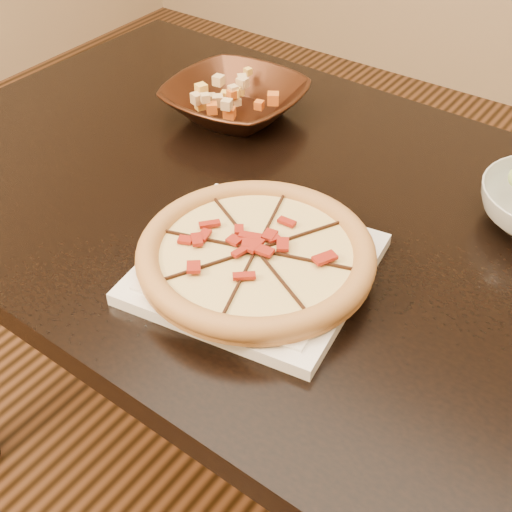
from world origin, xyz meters
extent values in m
cube|color=brown|center=(0.00, 0.00, -0.01)|extent=(4.00, 4.00, 0.02)
cube|color=black|center=(0.04, 0.02, 0.73)|extent=(1.30, 0.86, 0.04)
cylinder|color=black|center=(-0.51, 0.35, 0.35)|extent=(0.07, 0.07, 0.71)
cube|color=white|center=(0.12, -0.14, 0.76)|extent=(0.32, 0.32, 0.02)
cube|color=white|center=(0.12, -0.14, 0.77)|extent=(0.27, 0.27, 0.00)
cylinder|color=#BA8D48|center=(0.12, -0.14, 0.78)|extent=(0.31, 0.31, 0.01)
torus|color=#BA8D48|center=(0.12, -0.14, 0.79)|extent=(0.31, 0.31, 0.03)
cylinder|color=#EEE282|center=(0.12, -0.14, 0.79)|extent=(0.25, 0.25, 0.01)
cube|color=black|center=(0.12, -0.14, 0.79)|extent=(0.10, 0.30, 0.01)
cube|color=black|center=(0.12, -0.14, 0.79)|extent=(0.28, 0.14, 0.01)
cube|color=black|center=(0.12, -0.14, 0.79)|extent=(0.30, 0.10, 0.01)
cube|color=black|center=(0.12, -0.14, 0.79)|extent=(0.14, 0.28, 0.01)
cube|color=#9D1C11|center=(0.14, -0.14, 0.79)|extent=(0.03, 0.02, 0.00)
cube|color=#9D1C11|center=(0.16, -0.11, 0.79)|extent=(0.03, 0.03, 0.00)
cube|color=#9D1C11|center=(0.17, -0.08, 0.79)|extent=(0.02, 0.03, 0.00)
cube|color=#9D1C11|center=(0.13, -0.11, 0.79)|extent=(0.02, 0.03, 0.00)
cube|color=#9D1C11|center=(0.12, -0.08, 0.79)|extent=(0.02, 0.03, 0.00)
cube|color=#9D1C11|center=(0.08, -0.07, 0.79)|extent=(0.02, 0.03, 0.00)
cube|color=#9D1C11|center=(0.09, -0.12, 0.79)|extent=(0.03, 0.03, 0.00)
cube|color=#9D1C11|center=(0.06, -0.12, 0.79)|extent=(0.03, 0.02, 0.00)
cube|color=#9D1C11|center=(0.03, -0.14, 0.79)|extent=(0.02, 0.01, 0.00)
cube|color=#9D1C11|center=(0.08, -0.16, 0.79)|extent=(0.03, 0.02, 0.00)
cube|color=#9D1C11|center=(0.06, -0.19, 0.79)|extent=(0.03, 0.03, 0.00)
cube|color=#9D1C11|center=(0.11, -0.17, 0.79)|extent=(0.02, 0.03, 0.00)
cube|color=#9D1C11|center=(0.11, -0.20, 0.79)|extent=(0.02, 0.03, 0.00)
cube|color=#9D1C11|center=(0.13, -0.23, 0.79)|extent=(0.02, 0.03, 0.00)
cube|color=#9D1C11|center=(0.14, -0.18, 0.79)|extent=(0.02, 0.03, 0.00)
cube|color=#9D1C11|center=(0.17, -0.19, 0.79)|extent=(0.03, 0.03, 0.00)
cube|color=#9D1C11|center=(0.21, -0.18, 0.79)|extent=(0.03, 0.02, 0.00)
cube|color=#9D1C11|center=(0.17, -0.15, 0.79)|extent=(0.02, 0.01, 0.00)
imported|color=#402214|center=(-0.16, 0.19, 0.78)|extent=(0.25, 0.25, 0.06)
cube|color=#E0B77C|center=(-0.16, 0.19, 0.82)|extent=(0.03, 0.03, 0.03)
cube|color=#D1601C|center=(-0.14, 0.19, 0.82)|extent=(0.03, 0.03, 0.03)
cube|color=#FFC44B|center=(-0.13, 0.20, 0.82)|extent=(0.03, 0.03, 0.03)
cube|color=#E0B77C|center=(-0.12, 0.22, 0.82)|extent=(0.03, 0.03, 0.03)
cube|color=#D1601C|center=(-0.15, 0.20, 0.82)|extent=(0.03, 0.03, 0.03)
cube|color=#FFC44B|center=(-0.15, 0.21, 0.82)|extent=(0.03, 0.03, 0.03)
cube|color=#E0B77C|center=(-0.16, 0.23, 0.82)|extent=(0.03, 0.03, 0.03)
cube|color=#D1601C|center=(-0.16, 0.19, 0.82)|extent=(0.03, 0.03, 0.03)
cube|color=#FFC44B|center=(-0.17, 0.20, 0.82)|extent=(0.03, 0.03, 0.03)
cube|color=#E0B77C|center=(-0.18, 0.21, 0.82)|extent=(0.03, 0.03, 0.03)
cube|color=#D1601C|center=(-0.20, 0.21, 0.82)|extent=(0.03, 0.03, 0.03)
cube|color=#FFC44B|center=(-0.17, 0.19, 0.82)|extent=(0.03, 0.03, 0.03)
cube|color=#E0B77C|center=(-0.18, 0.19, 0.82)|extent=(0.03, 0.03, 0.03)
cube|color=#D1601C|center=(-0.20, 0.18, 0.82)|extent=(0.03, 0.03, 0.03)
cube|color=#FFC44B|center=(-0.16, 0.19, 0.82)|extent=(0.03, 0.03, 0.03)
cube|color=#E0B77C|center=(-0.17, 0.17, 0.82)|extent=(0.03, 0.03, 0.03)
cube|color=#D1601C|center=(-0.18, 0.16, 0.82)|extent=(0.03, 0.03, 0.03)
cube|color=#FFC44B|center=(-0.17, 0.14, 0.82)|extent=(0.03, 0.03, 0.03)
cube|color=#E0B77C|center=(-0.16, 0.18, 0.82)|extent=(0.03, 0.03, 0.03)
cube|color=#D1601C|center=(-0.15, 0.16, 0.82)|extent=(0.03, 0.03, 0.03)
cube|color=#FFC44B|center=(-0.14, 0.15, 0.82)|extent=(0.03, 0.03, 0.03)
cube|color=#E0B77C|center=(-0.15, 0.18, 0.82)|extent=(0.03, 0.03, 0.03)
cube|color=#D1601C|center=(-0.14, 0.18, 0.82)|extent=(0.03, 0.03, 0.03)
cube|color=#FFC44B|center=(-0.12, 0.18, 0.82)|extent=(0.03, 0.03, 0.03)
camera|label=1|loc=(0.54, -0.73, 1.37)|focal=50.00mm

